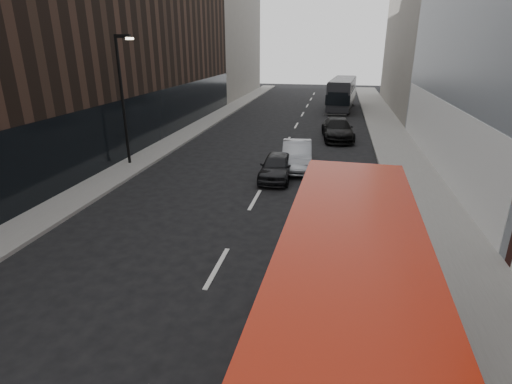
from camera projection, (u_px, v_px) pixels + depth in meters
The scene contains 11 objects.
sidewalk_right at pixel (396, 148), 26.87m from camera, with size 3.00×80.00×0.15m, color slate.
sidewalk_left at pixel (179, 138), 29.74m from camera, with size 2.00×80.00×0.15m, color slate.
building_victorian at pixel (425, 12), 40.26m from camera, with size 6.50×24.00×21.00m.
building_left_mid at pixel (156, 39), 32.57m from camera, with size 5.00×24.00×14.00m, color black.
building_left_far at pixel (227, 45), 52.95m from camera, with size 5.00×20.00×13.00m, color slate.
street_lamp at pixel (123, 92), 21.92m from camera, with size 1.06×0.22×7.00m.
red_bus at pixel (344, 365), 5.90m from camera, with size 2.65×9.97×4.00m.
grey_bus at pixel (342, 93), 42.64m from camera, with size 3.20×10.12×3.22m.
car_a at pixel (277, 166), 20.83m from camera, with size 1.57×3.91×1.33m, color black.
car_b at pixel (297, 155), 22.59m from camera, with size 1.61×4.61×1.52m, color gray.
car_c at pixel (337, 129), 29.53m from camera, with size 2.12×5.22×1.52m, color black.
Camera 1 is at (3.40, -2.57, 6.67)m, focal length 28.00 mm.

